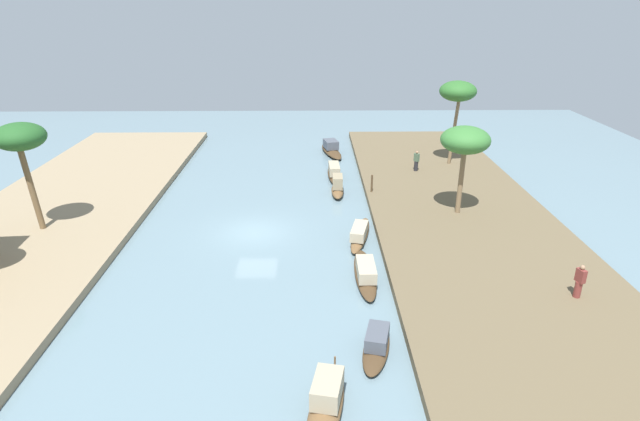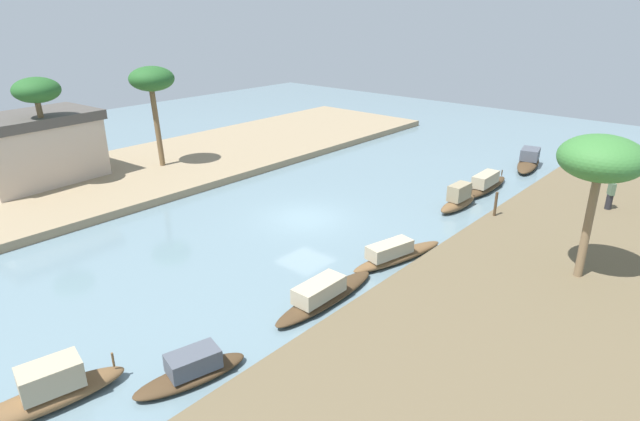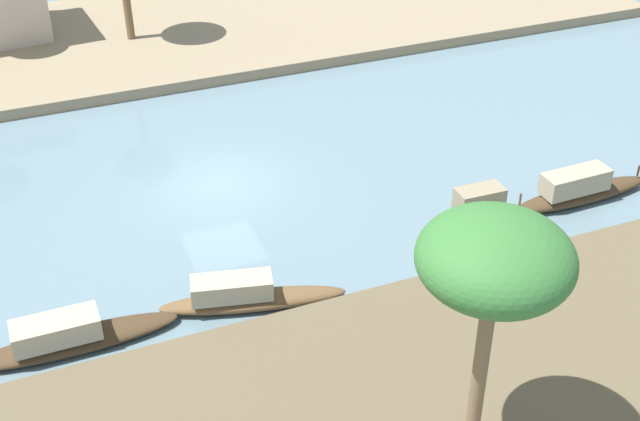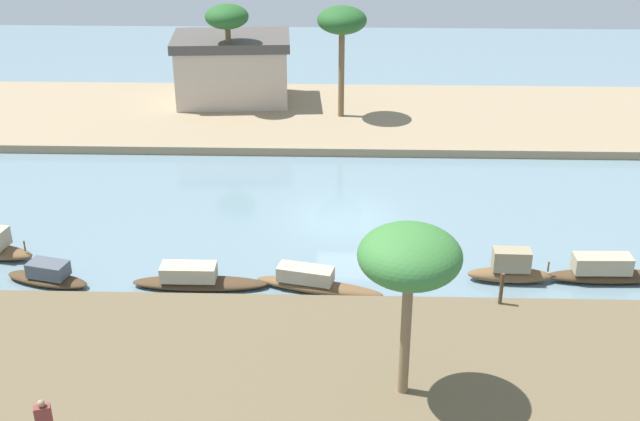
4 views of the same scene
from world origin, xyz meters
TOP-DOWN VIEW (x-y plane):
  - river_water at (0.00, 0.00)m, footprint 73.35×73.35m
  - riverbank_right at (0.00, 13.12)m, footprint 47.11×11.51m
  - sampan_open_hull at (6.54, -5.36)m, footprint 3.32×0.98m
  - sampan_upstream_small at (10.31, -5.25)m, footprint 5.01×1.05m
  - sampan_foreground at (-1.10, -6.33)m, footprint 5.07×1.97m
  - sampan_midstream at (-5.70, -6.20)m, footprint 5.25×1.06m
  - mooring_post at (5.73, -7.75)m, footprint 0.14×0.14m
  - palm_tree_left_near at (1.87, -12.89)m, footprint 3.03×3.03m

SIDE VIEW (x-z plane):
  - river_water at x=0.00m, z-range 0.00..0.00m
  - riverbank_right at x=0.00m, z-range 0.00..0.46m
  - sampan_midstream at x=-5.70m, z-range -0.13..0.85m
  - sampan_foreground at x=-1.10m, z-range -0.11..0.87m
  - sampan_upstream_small at x=10.31m, z-range -0.13..0.99m
  - sampan_open_hull at x=6.54m, z-range -0.18..1.21m
  - mooring_post at x=5.73m, z-range 0.46..1.71m
  - palm_tree_left_near at x=1.87m, z-range 2.36..7.98m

